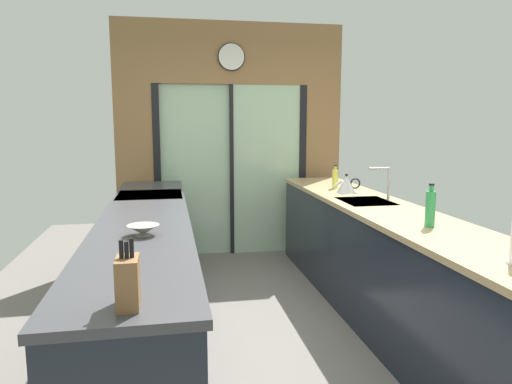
{
  "coord_description": "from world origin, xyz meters",
  "views": [
    {
      "loc": [
        -0.73,
        -3.12,
        1.59
      ],
      "look_at": [
        0.02,
        0.93,
        0.96
      ],
      "focal_mm": 33.15,
      "sensor_mm": 36.0,
      "label": 1
    }
  ],
  "objects": [
    {
      "name": "soap_bottle_far",
      "position": [
        0.89,
        1.31,
        1.02
      ],
      "size": [
        0.06,
        0.06,
        0.23
      ],
      "color": "#D1CC4C",
      "rests_on": "right_counter_run"
    },
    {
      "name": "sink_faucet",
      "position": [
        1.06,
        0.55,
        1.11
      ],
      "size": [
        0.19,
        0.02,
        0.28
      ],
      "color": "#B7BABC",
      "rests_on": "right_counter_run"
    },
    {
      "name": "ground_plane",
      "position": [
        0.0,
        0.6,
        -0.01
      ],
      "size": [
        5.04,
        7.6,
        0.02
      ],
      "primitive_type": "cube",
      "color": "slate"
    },
    {
      "name": "back_wall_unit",
      "position": [
        0.0,
        2.4,
        1.53
      ],
      "size": [
        2.64,
        0.12,
        2.7
      ],
      "color": "olive",
      "rests_on": "ground_plane"
    },
    {
      "name": "knife_block",
      "position": [
        -0.89,
        -1.43,
        1.02
      ],
      "size": [
        0.08,
        0.14,
        0.26
      ],
      "color": "brown",
      "rests_on": "left_counter_run"
    },
    {
      "name": "mixing_bowl",
      "position": [
        -0.89,
        -0.34,
        0.96
      ],
      "size": [
        0.19,
        0.19,
        0.06
      ],
      "color": "gray",
      "rests_on": "left_counter_run"
    },
    {
      "name": "right_counter_run",
      "position": [
        0.91,
        0.3,
        0.46
      ],
      "size": [
        0.62,
        3.8,
        0.92
      ],
      "color": "#1E232D",
      "rests_on": "ground_plane"
    },
    {
      "name": "oven_range",
      "position": [
        -0.91,
        1.25,
        0.46
      ],
      "size": [
        0.6,
        0.6,
        0.92
      ],
      "color": "#B7BABC",
      "rests_on": "ground_plane"
    },
    {
      "name": "left_counter_run",
      "position": [
        -0.91,
        0.13,
        0.47
      ],
      "size": [
        0.62,
        3.8,
        0.92
      ],
      "color": "#1E232D",
      "rests_on": "ground_plane"
    },
    {
      "name": "kettle",
      "position": [
        0.89,
        1.0,
        1.0
      ],
      "size": [
        0.26,
        0.18,
        0.18
      ],
      "color": "#B7BABC",
      "rests_on": "right_counter_run"
    },
    {
      "name": "soap_bottle_near",
      "position": [
        0.89,
        -0.44,
        1.04
      ],
      "size": [
        0.06,
        0.06,
        0.28
      ],
      "color": "#339E56",
      "rests_on": "right_counter_run"
    }
  ]
}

